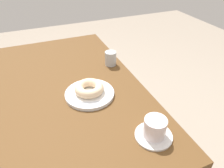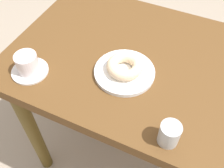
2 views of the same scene
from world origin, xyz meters
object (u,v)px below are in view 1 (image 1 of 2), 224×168
(plate_sugar_ring, at_px, (90,94))
(sugar_jar, at_px, (111,58))
(donut_sugar_ring, at_px, (89,88))
(coffee_cup, at_px, (155,129))

(plate_sugar_ring, height_order, sugar_jar, sugar_jar)
(donut_sugar_ring, bearing_deg, plate_sugar_ring, 90.00)
(donut_sugar_ring, relative_size, coffee_cup, 0.97)
(plate_sugar_ring, bearing_deg, sugar_jar, -40.77)
(plate_sugar_ring, bearing_deg, coffee_cup, -156.33)
(coffee_cup, xyz_separation_m, sugar_jar, (0.49, -0.05, 0.00))
(donut_sugar_ring, xyz_separation_m, coffee_cup, (-0.29, -0.13, -0.00))
(plate_sugar_ring, relative_size, coffee_cup, 1.64)
(sugar_jar, bearing_deg, plate_sugar_ring, 139.23)
(plate_sugar_ring, distance_m, coffee_cup, 0.32)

